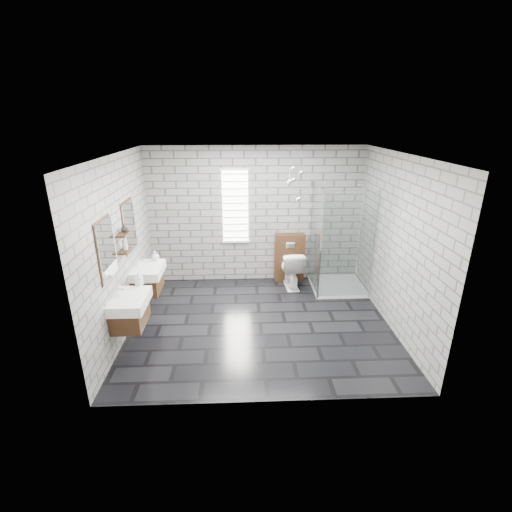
{
  "coord_description": "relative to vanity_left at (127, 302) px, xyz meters",
  "views": [
    {
      "loc": [
        -0.3,
        -5.32,
        3.2
      ],
      "look_at": [
        -0.06,
        0.35,
        1.05
      ],
      "focal_mm": 26.0,
      "sensor_mm": 36.0,
      "label": 1
    }
  ],
  "objects": [
    {
      "name": "soap_bottle_a",
      "position": [
        0.09,
        0.38,
        0.2
      ],
      "size": [
        0.12,
        0.12,
        0.21
      ],
      "primitive_type": "imported",
      "rotation": [
        0.0,
        0.0,
        -0.33
      ],
      "color": "#B2B2B2",
      "rests_on": "vanity_left"
    },
    {
      "name": "soap_bottle_b",
      "position": [
        0.12,
        1.39,
        0.18
      ],
      "size": [
        0.17,
        0.17,
        0.17
      ],
      "primitive_type": "imported",
      "rotation": [
        0.0,
        0.0,
        -0.41
      ],
      "color": "#B2B2B2",
      "rests_on": "vanity_right"
    },
    {
      "name": "wall_right",
      "position": [
        4.02,
        0.63,
        0.59
      ],
      "size": [
        0.02,
        3.6,
        2.7
      ],
      "primitive_type": "cube",
      "color": "gray",
      "rests_on": "floor"
    },
    {
      "name": "wall_left",
      "position": [
        -0.2,
        0.63,
        0.59
      ],
      "size": [
        0.02,
        3.6,
        2.7
      ],
      "primitive_type": "cube",
      "color": "gray",
      "rests_on": "floor"
    },
    {
      "name": "wall_front",
      "position": [
        1.91,
        -1.18,
        0.59
      ],
      "size": [
        4.2,
        0.02,
        2.7
      ],
      "primitive_type": "cube",
      "color": "gray",
      "rests_on": "floor"
    },
    {
      "name": "floor",
      "position": [
        1.91,
        0.63,
        -0.77
      ],
      "size": [
        4.2,
        3.6,
        0.02
      ],
      "primitive_type": "cube",
      "color": "black",
      "rests_on": "ground"
    },
    {
      "name": "window",
      "position": [
        1.51,
        2.41,
        0.79
      ],
      "size": [
        0.56,
        0.05,
        1.48
      ],
      "color": "white",
      "rests_on": "wall_back"
    },
    {
      "name": "vanity_right",
      "position": [
        0.0,
        1.11,
        0.0
      ],
      "size": [
        0.47,
        0.7,
        1.57
      ],
      "color": "#442815",
      "rests_on": "wall_left"
    },
    {
      "name": "shower_enclosure",
      "position": [
        3.41,
        1.81,
        -0.25
      ],
      "size": [
        1.0,
        1.0,
        2.03
      ],
      "color": "white",
      "rests_on": "floor"
    },
    {
      "name": "cistern_panel",
      "position": [
        2.59,
        2.33,
        -0.26
      ],
      "size": [
        0.6,
        0.2,
        1.0
      ],
      "primitive_type": "cube",
      "color": "#442815",
      "rests_on": "floor"
    },
    {
      "name": "shelf_lower",
      "position": [
        -0.12,
        0.58,
        0.56
      ],
      "size": [
        0.14,
        0.3,
        0.03
      ],
      "primitive_type": "cube",
      "color": "#442815",
      "rests_on": "wall_left"
    },
    {
      "name": "vase",
      "position": [
        -0.11,
        0.65,
        0.89
      ],
      "size": [
        0.13,
        0.13,
        0.11
      ],
      "primitive_type": "imported",
      "rotation": [
        0.0,
        0.0,
        0.37
      ],
      "color": "#B2B2B2",
      "rests_on": "shelf_upper"
    },
    {
      "name": "soap_bottle_c",
      "position": [
        -0.11,
        0.58,
        0.69
      ],
      "size": [
        0.11,
        0.11,
        0.22
      ],
      "primitive_type": "imported",
      "rotation": [
        0.0,
        0.0,
        0.39
      ],
      "color": "#B2B2B2",
      "rests_on": "shelf_lower"
    },
    {
      "name": "ceiling",
      "position": [
        1.91,
        0.63,
        1.95
      ],
      "size": [
        4.2,
        3.6,
        0.02
      ],
      "primitive_type": "cube",
      "color": "white",
      "rests_on": "wall_back"
    },
    {
      "name": "wall_back",
      "position": [
        1.91,
        2.44,
        0.59
      ],
      "size": [
        4.2,
        0.02,
        2.7
      ],
      "primitive_type": "cube",
      "color": "gray",
      "rests_on": "floor"
    },
    {
      "name": "toilet",
      "position": [
        2.59,
        2.05,
        -0.38
      ],
      "size": [
        0.47,
        0.76,
        0.75
      ],
      "primitive_type": "imported",
      "rotation": [
        0.0,
        0.0,
        3.21
      ],
      "color": "white",
      "rests_on": "floor"
    },
    {
      "name": "shelf_upper",
      "position": [
        -0.12,
        0.58,
        0.82
      ],
      "size": [
        0.14,
        0.3,
        0.03
      ],
      "primitive_type": "cube",
      "color": "#442815",
      "rests_on": "wall_left"
    },
    {
      "name": "flush_plate",
      "position": [
        2.59,
        2.22,
        0.04
      ],
      "size": [
        0.18,
        0.01,
        0.12
      ],
      "primitive_type": "cube",
      "color": "silver",
      "rests_on": "cistern_panel"
    },
    {
      "name": "vanity_left",
      "position": [
        0.0,
        0.0,
        0.0
      ],
      "size": [
        0.47,
        0.7,
        1.57
      ],
      "color": "#442815",
      "rests_on": "wall_left"
    },
    {
      "name": "pendant_cluster",
      "position": [
        2.6,
        2.0,
        1.37
      ],
      "size": [
        0.31,
        0.23,
        0.96
      ],
      "color": "silver",
      "rests_on": "ceiling"
    }
  ]
}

